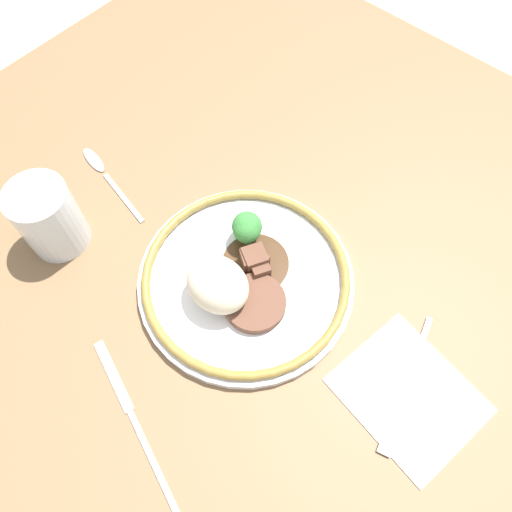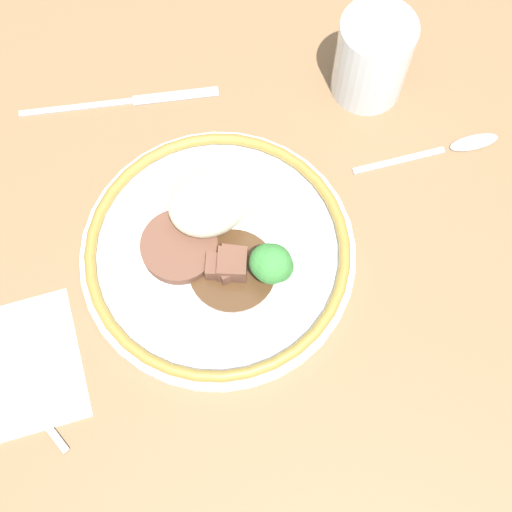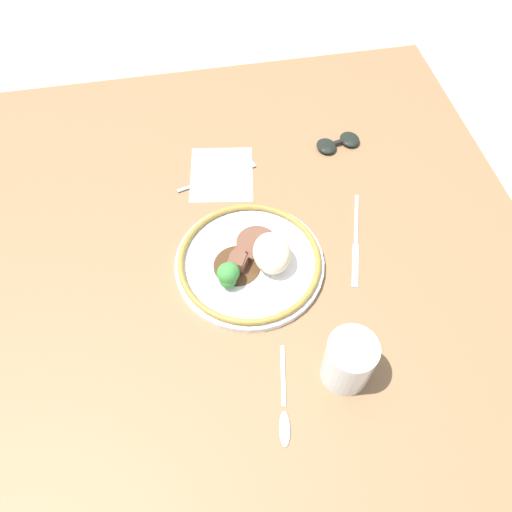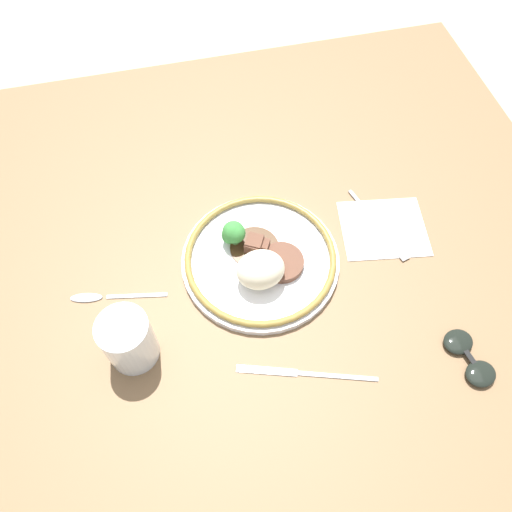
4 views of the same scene
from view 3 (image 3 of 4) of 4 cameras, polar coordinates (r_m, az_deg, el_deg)
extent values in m
plane|color=tan|center=(1.00, -1.34, -1.60)|extent=(8.00, 8.00, 0.00)
cube|color=brown|center=(0.98, -1.37, -0.95)|extent=(1.20, 1.16, 0.04)
cube|color=white|center=(1.11, -3.95, 9.31)|extent=(0.18, 0.16, 0.00)
cylinder|color=white|center=(0.95, -0.74, -0.90)|extent=(0.28, 0.28, 0.01)
torus|color=olive|center=(0.94, -0.75, -0.48)|extent=(0.27, 0.27, 0.01)
ellipsoid|color=beige|center=(0.92, 1.81, 0.33)|extent=(0.08, 0.07, 0.07)
cylinder|color=brown|center=(0.96, 0.08, 1.38)|extent=(0.08, 0.08, 0.01)
cylinder|color=#472D19|center=(0.94, -2.18, -1.11)|extent=(0.09, 0.09, 0.00)
cube|color=brown|center=(0.93, -1.94, -0.86)|extent=(0.04, 0.04, 0.03)
cube|color=brown|center=(0.93, -2.30, -0.61)|extent=(0.02, 0.02, 0.02)
cube|color=brown|center=(0.93, -2.16, -0.70)|extent=(0.04, 0.04, 0.03)
cube|color=brown|center=(0.94, -1.96, -0.05)|extent=(0.03, 0.03, 0.02)
cylinder|color=#669E51|center=(0.92, -3.20, -3.25)|extent=(0.01, 0.01, 0.01)
sphere|color=#387F38|center=(0.90, -3.26, -2.69)|extent=(0.03, 0.03, 0.03)
cylinder|color=#669E51|center=(0.92, -3.17, -2.79)|extent=(0.01, 0.01, 0.02)
sphere|color=#387F38|center=(0.90, -3.24, -2.00)|extent=(0.04, 0.04, 0.04)
cylinder|color=#669E51|center=(0.92, -3.00, -2.63)|extent=(0.01, 0.01, 0.02)
sphere|color=#387F38|center=(0.90, -3.07, -1.86)|extent=(0.04, 0.04, 0.04)
cylinder|color=#F4AD19|center=(0.83, 10.44, -11.97)|extent=(0.07, 0.07, 0.08)
cylinder|color=silver|center=(0.83, 10.55, -11.70)|extent=(0.08, 0.08, 0.10)
cube|color=#ADADB2|center=(1.09, -6.22, 8.34)|extent=(0.04, 0.11, 0.00)
cube|color=#ADADB2|center=(1.11, -1.74, 9.94)|extent=(0.03, 0.07, 0.00)
cube|color=#ADADB2|center=(1.04, 11.39, 4.04)|extent=(0.13, 0.05, 0.00)
cube|color=#ADADB2|center=(0.97, 11.27, -1.07)|extent=(0.10, 0.04, 0.00)
cube|color=#ADADB2|center=(0.86, 3.12, -13.45)|extent=(0.10, 0.03, 0.00)
ellipsoid|color=#ADADB2|center=(0.83, 3.30, -19.12)|extent=(0.06, 0.03, 0.01)
ellipsoid|color=black|center=(1.17, 8.04, 12.33)|extent=(0.06, 0.05, 0.02)
ellipsoid|color=black|center=(1.19, 10.66, 12.97)|extent=(0.06, 0.05, 0.02)
cube|color=black|center=(1.18, 9.38, 12.74)|extent=(0.01, 0.03, 0.00)
camera|label=1|loc=(0.79, 14.47, 40.17)|focal=35.00mm
camera|label=2|loc=(0.62, -34.97, 39.16)|focal=50.00mm
camera|label=4|loc=(0.66, 56.87, 36.33)|focal=35.00mm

